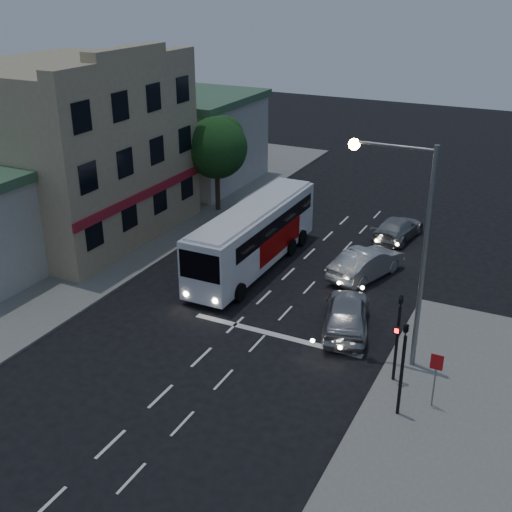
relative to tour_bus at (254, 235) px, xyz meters
The scene contains 14 objects.
ground 8.54m from the tour_bus, 75.51° to the right, with size 120.00×120.00×0.00m, color black.
sidewalk_far 11.06m from the tour_bus, behind, with size 12.00×50.00×0.12m, color slate.
road_markings 6.12m from the tour_bus, 54.70° to the right, with size 8.00×30.55×0.01m.
tour_bus is the anchor object (origin of this frame).
car_suv 8.03m from the tour_bus, 32.44° to the right, with size 1.95×4.86×1.65m, color #A4A5A9.
car_sedan_a 6.13m from the tour_bus, 13.37° to the left, with size 1.68×4.81×1.59m, color #BEBEBF.
car_sedan_b 9.55m from the tour_bus, 51.04° to the left, with size 1.87×4.61×1.34m, color #989898.
traffic_signal_main 12.14m from the tour_bus, 36.97° to the right, with size 0.25×0.35×4.10m.
traffic_signal_side 13.93m from the tour_bus, 41.75° to the right, with size 0.18×0.15×4.10m.
regulatory_sign 14.10m from the tour_bus, 36.11° to the right, with size 0.45×0.12×2.20m.
streetlight 11.76m from the tour_bus, 31.90° to the right, with size 3.32×0.44×9.00m.
main_building 12.32m from the tour_bus, behind, with size 10.12×12.00×11.00m.
low_building_north 16.58m from the tour_bus, 133.73° to the left, with size 9.40×9.40×6.50m.
street_tree 9.63m from the tour_bus, 131.36° to the left, with size 4.00×4.00×6.20m.
Camera 1 is at (12.06, -20.31, 14.57)m, focal length 45.00 mm.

